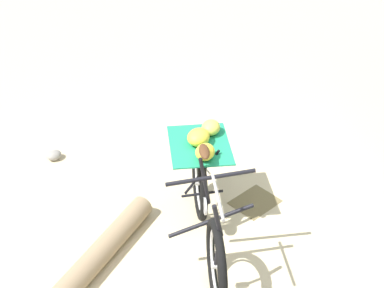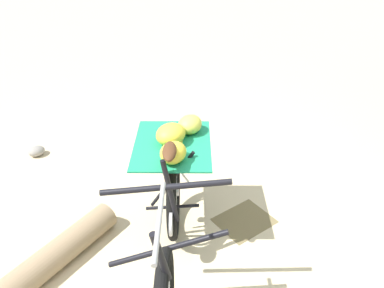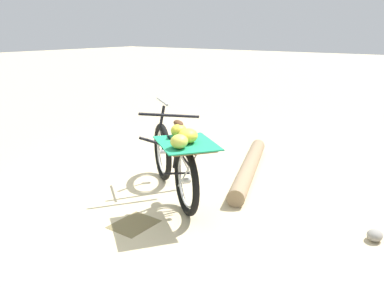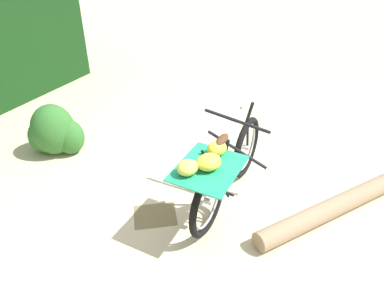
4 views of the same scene
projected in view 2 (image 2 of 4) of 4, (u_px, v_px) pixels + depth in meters
ground_plane at (198, 271)px, 2.70m from camera, size 60.00×60.00×0.00m
bicycle at (171, 218)px, 2.47m from camera, size 1.30×1.61×1.03m
path_stone at (37, 151)px, 3.95m from camera, size 0.17×0.14×0.10m
leaf_litter_patch at (244, 220)px, 3.13m from camera, size 0.44×0.36×0.01m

